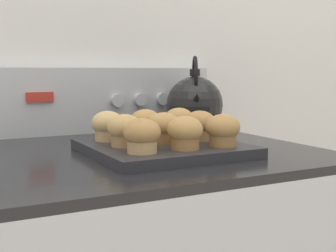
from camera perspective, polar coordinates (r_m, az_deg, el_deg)
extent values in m
cube|color=silver|center=(1.39, -9.75, 10.46)|extent=(8.00, 0.05, 2.40)
cube|color=black|center=(1.06, -3.26, -3.21)|extent=(0.73, 0.69, 0.02)
cube|color=#B7BABF|center=(1.34, -8.91, 3.13)|extent=(0.72, 0.05, 0.18)
cube|color=#B72D23|center=(1.27, -15.36, 3.41)|extent=(0.07, 0.01, 0.03)
cylinder|color=#B7BABF|center=(1.33, -6.20, 3.13)|extent=(0.04, 0.02, 0.04)
cylinder|color=#B7BABF|center=(1.36, -3.38, 3.23)|extent=(0.04, 0.02, 0.04)
cylinder|color=#B7BABF|center=(1.39, -0.68, 3.32)|extent=(0.04, 0.02, 0.04)
cylinder|color=#B7BABF|center=(1.42, 1.89, 3.40)|extent=(0.04, 0.02, 0.04)
cube|color=#28282D|center=(0.99, -0.62, -2.73)|extent=(0.31, 0.31, 0.02)
cylinder|color=tan|center=(0.87, -3.18, -2.34)|extent=(0.06, 0.06, 0.03)
ellipsoid|color=#B2844C|center=(0.87, -3.19, -0.77)|extent=(0.07, 0.07, 0.05)
cylinder|color=olive|center=(0.91, 2.07, -1.94)|extent=(0.06, 0.06, 0.03)
ellipsoid|color=tan|center=(0.91, 2.07, -0.43)|extent=(0.07, 0.07, 0.05)
cylinder|color=olive|center=(0.96, 6.68, -1.58)|extent=(0.06, 0.06, 0.03)
ellipsoid|color=#B2844C|center=(0.95, 6.70, -0.14)|extent=(0.07, 0.07, 0.05)
cylinder|color=#A37A4C|center=(0.95, -5.29, -1.59)|extent=(0.06, 0.06, 0.03)
ellipsoid|color=tan|center=(0.95, -5.31, -0.15)|extent=(0.07, 0.07, 0.05)
cylinder|color=olive|center=(0.99, -0.50, -1.25)|extent=(0.06, 0.06, 0.03)
ellipsoid|color=tan|center=(0.99, -0.50, 0.14)|extent=(0.07, 0.07, 0.05)
cylinder|color=#A37A4C|center=(1.03, 3.89, -0.92)|extent=(0.06, 0.06, 0.03)
ellipsoid|color=#B2844C|center=(1.03, 3.90, 0.41)|extent=(0.07, 0.07, 0.05)
cylinder|color=tan|center=(1.03, -7.36, -0.97)|extent=(0.06, 0.06, 0.03)
ellipsoid|color=tan|center=(1.03, -7.38, 0.37)|extent=(0.07, 0.07, 0.05)
cylinder|color=#A37A4C|center=(1.07, -2.76, -0.65)|extent=(0.06, 0.06, 0.03)
ellipsoid|color=tan|center=(1.07, -2.77, 0.64)|extent=(0.07, 0.07, 0.05)
cylinder|color=tan|center=(1.11, 1.35, -0.38)|extent=(0.06, 0.06, 0.03)
ellipsoid|color=tan|center=(1.11, 1.36, 0.86)|extent=(0.07, 0.07, 0.05)
sphere|color=black|center=(1.32, 3.27, 2.60)|extent=(0.16, 0.16, 0.16)
cylinder|color=black|center=(1.31, 3.30, 6.51)|extent=(0.03, 0.03, 0.02)
cone|color=black|center=(1.24, 3.48, 3.27)|extent=(0.07, 0.09, 0.06)
torus|color=black|center=(1.31, 3.29, 5.90)|extent=(0.07, 0.11, 0.12)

